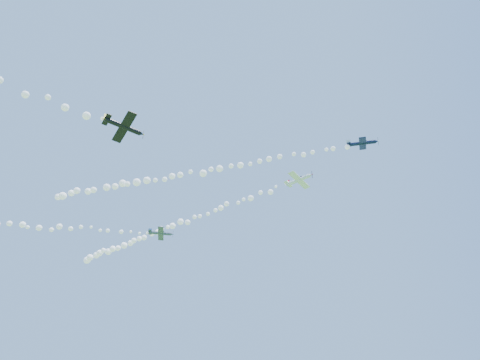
% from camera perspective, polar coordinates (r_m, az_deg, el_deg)
% --- Properties ---
extents(plane_white, '(7.01, 7.40, 1.91)m').
position_cam_1_polar(plane_white, '(92.50, 8.40, 0.03)').
color(plane_white, white).
extents(smoke_trail_white, '(75.38, 32.80, 3.01)m').
position_cam_1_polar(smoke_trail_white, '(116.35, -10.18, -6.77)').
color(smoke_trail_white, white).
extents(plane_navy, '(6.25, 6.38, 2.19)m').
position_cam_1_polar(plane_navy, '(82.35, 17.02, 5.04)').
color(plane_navy, '#0C1335').
extents(smoke_trail_navy, '(70.51, 4.47, 2.50)m').
position_cam_1_polar(smoke_trail_navy, '(88.35, -7.49, 0.97)').
color(smoke_trail_navy, white).
extents(plane_grey, '(6.24, 6.56, 2.08)m').
position_cam_1_polar(plane_grey, '(101.52, -11.21, -7.43)').
color(plane_grey, '#3B4655').
extents(plane_black, '(5.85, 5.64, 2.21)m').
position_cam_1_polar(plane_black, '(61.75, -16.16, 7.28)').
color(plane_black, black).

